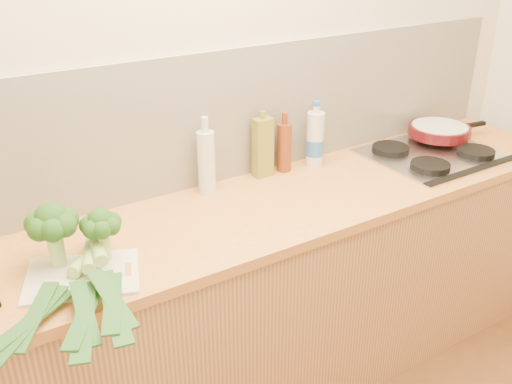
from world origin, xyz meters
TOP-DOWN VIEW (x-y plane):
  - room_shell at (0.00, 1.49)m, footprint 3.50×3.50m
  - counter at (0.00, 1.20)m, footprint 3.20×0.62m
  - gas_hob at (1.02, 1.20)m, footprint 0.58×0.50m
  - chopping_board at (-0.65, 1.09)m, footprint 0.40×0.35m
  - broccoli_left at (-0.69, 1.18)m, footprint 0.16×0.16m
  - broccoli_right at (-0.56, 1.14)m, footprint 0.13×0.13m
  - leek_front at (-0.69, 1.07)m, footprint 0.49×0.50m
  - leek_mid at (-0.64, 1.03)m, footprint 0.28×0.63m
  - leek_back at (-0.60, 1.01)m, footprint 0.18×0.63m
  - skillet at (1.17, 1.30)m, footprint 0.43×0.30m
  - oil_tin at (0.23, 1.43)m, footprint 0.08×0.05m
  - glass_bottle at (-0.04, 1.42)m, footprint 0.07×0.07m
  - amber_bottle at (0.34, 1.43)m, footprint 0.06×0.06m
  - water_bottle at (0.49, 1.41)m, footprint 0.08×0.08m

SIDE VIEW (x-z plane):
  - counter at x=0.00m, z-range 0.00..0.90m
  - chopping_board at x=-0.65m, z-range 0.90..0.91m
  - gas_hob at x=1.02m, z-range 0.89..0.93m
  - leek_front at x=-0.69m, z-range 0.91..0.95m
  - leek_mid at x=-0.64m, z-range 0.93..0.97m
  - skillet at x=1.17m, z-range 0.94..0.99m
  - leek_back at x=-0.60m, z-range 0.95..0.99m
  - amber_bottle at x=0.34m, z-range 0.88..1.14m
  - water_bottle at x=0.49m, z-range 0.88..1.15m
  - oil_tin at x=0.23m, z-range 0.89..1.17m
  - broccoli_right at x=-0.56m, z-range 0.94..1.12m
  - glass_bottle at x=-0.04m, z-range 0.88..1.19m
  - broccoli_left at x=-0.69m, z-range 0.95..1.16m
  - room_shell at x=0.00m, z-range -0.58..2.92m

